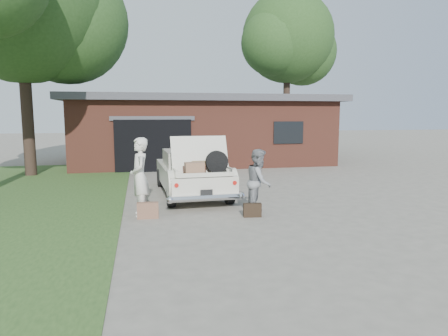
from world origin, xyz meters
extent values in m
plane|color=gray|center=(0.00, 0.00, 0.00)|extent=(90.00, 90.00, 0.00)
cube|color=#2D4C1E|center=(-5.50, 3.00, 0.01)|extent=(6.00, 16.00, 0.02)
cube|color=brown|center=(1.00, 11.50, 1.50)|extent=(12.00, 7.00, 3.00)
cube|color=#4C4C51|center=(1.00, 11.50, 3.15)|extent=(12.80, 7.80, 0.30)
cube|color=black|center=(-1.50, 8.05, 1.10)|extent=(3.20, 0.30, 2.20)
cube|color=#4C4C51|center=(-1.50, 7.98, 2.25)|extent=(3.50, 0.12, 0.18)
cube|color=black|center=(4.50, 7.98, 1.60)|extent=(1.40, 0.08, 1.00)
cylinder|color=#38281E|center=(-6.33, 7.91, 2.76)|extent=(0.44, 0.44, 5.51)
sphere|color=#315422|center=(-4.85, 8.57, 6.11)|extent=(4.95, 4.95, 4.95)
cylinder|color=#38281E|center=(7.49, 16.25, 2.95)|extent=(0.44, 0.44, 5.89)
sphere|color=#315422|center=(7.49, 16.25, 7.36)|extent=(5.89, 5.89, 5.89)
sphere|color=#315422|center=(8.81, 16.84, 6.52)|extent=(4.42, 4.42, 4.42)
sphere|color=#315422|center=(6.31, 15.52, 6.84)|extent=(4.12, 4.12, 4.12)
cube|color=beige|center=(-0.54, 2.89, 0.56)|extent=(1.89, 4.58, 0.59)
cube|color=#ADA799|center=(-0.55, 3.16, 1.08)|extent=(1.56, 1.86, 0.47)
cube|color=black|center=(-0.59, 4.02, 1.07)|extent=(1.40, 0.13, 0.40)
cube|color=black|center=(-0.52, 2.30, 1.07)|extent=(1.40, 0.13, 0.40)
cylinder|color=black|center=(-1.27, 1.33, 0.30)|extent=(0.22, 0.60, 0.60)
cylinder|color=black|center=(0.31, 1.39, 0.30)|extent=(0.22, 0.60, 0.60)
cylinder|color=black|center=(-1.40, 4.39, 0.30)|extent=(0.22, 0.60, 0.60)
cylinder|color=black|center=(0.19, 4.46, 0.30)|extent=(0.22, 0.60, 0.60)
cylinder|color=silver|center=(-0.45, 0.59, 0.36)|extent=(1.86, 0.24, 0.16)
cylinder|color=#A5140F|center=(-1.19, 0.62, 0.70)|extent=(0.11, 0.09, 0.11)
cylinder|color=#A5140F|center=(0.29, 0.68, 0.70)|extent=(0.11, 0.09, 0.11)
cube|color=black|center=(-0.45, 0.57, 0.50)|extent=(0.31, 0.03, 0.15)
cube|color=black|center=(-0.47, 1.18, 0.88)|extent=(1.44, 1.05, 0.04)
cube|color=beige|center=(-1.19, 1.15, 0.97)|extent=(0.09, 0.99, 0.16)
cube|color=beige|center=(0.25, 1.20, 0.97)|extent=(0.09, 0.99, 0.16)
cube|color=beige|center=(-0.45, 0.68, 0.93)|extent=(1.45, 0.11, 0.11)
cube|color=beige|center=(-0.48, 1.46, 1.37)|extent=(1.53, 0.52, 0.96)
cube|color=#46291E|center=(-0.67, 1.39, 0.99)|extent=(0.62, 0.41, 0.20)
cube|color=#93674B|center=(-0.71, 0.89, 1.06)|extent=(0.49, 0.33, 0.33)
cube|color=black|center=(-0.30, 1.47, 0.97)|extent=(0.52, 0.35, 0.16)
cube|color=olive|center=(-0.50, 1.39, 1.13)|extent=(0.45, 0.30, 0.15)
cylinder|color=black|center=(-0.08, 1.15, 1.19)|extent=(0.60, 0.17, 0.59)
imported|color=silver|center=(-2.06, 0.60, 0.94)|extent=(0.52, 0.73, 1.89)
imported|color=gray|center=(0.80, 0.21, 0.80)|extent=(0.88, 0.96, 1.60)
cube|color=brown|center=(-1.90, 0.27, 0.19)|extent=(0.50, 0.17, 0.38)
cube|color=black|center=(0.54, -0.11, 0.17)|extent=(0.44, 0.18, 0.33)
camera|label=1|loc=(-2.01, -9.04, 2.45)|focal=32.00mm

